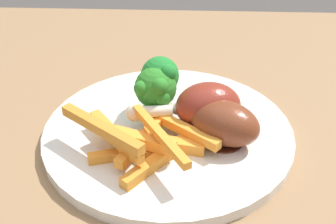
{
  "coord_description": "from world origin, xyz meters",
  "views": [
    {
      "loc": [
        0.04,
        -0.33,
        0.98
      ],
      "look_at": [
        0.02,
        0.04,
        0.73
      ],
      "focal_mm": 45.98,
      "sensor_mm": 36.0,
      "label": 1
    }
  ],
  "objects": [
    {
      "name": "dining_table",
      "position": [
        0.0,
        0.0,
        0.61
      ],
      "size": [
        1.26,
        0.85,
        0.7
      ],
      "color": "#8E6B47",
      "rests_on": "ground_plane"
    },
    {
      "name": "chicken_drumstick_far",
      "position": [
        0.07,
        0.02,
        0.74
      ],
      "size": [
        0.12,
        0.08,
        0.04
      ],
      "color": "#4E1E10",
      "rests_on": "dinner_plate"
    },
    {
      "name": "broccoli_floret_front",
      "position": [
        0.01,
        0.08,
        0.75
      ],
      "size": [
        0.04,
        0.04,
        0.06
      ],
      "color": "#86BA60",
      "rests_on": "dinner_plate"
    },
    {
      "name": "carrot_fries_pile",
      "position": [
        -0.0,
        -0.0,
        0.73
      ],
      "size": [
        0.16,
        0.11,
        0.04
      ],
      "color": "orange",
      "rests_on": "dinner_plate"
    },
    {
      "name": "broccoli_floret_middle",
      "position": [
        0.01,
        0.06,
        0.75
      ],
      "size": [
        0.04,
        0.05,
        0.06
      ],
      "color": "#84A54F",
      "rests_on": "dinner_plate"
    },
    {
      "name": "chicken_drumstick_near",
      "position": [
        0.06,
        0.04,
        0.74
      ],
      "size": [
        0.12,
        0.06,
        0.05
      ],
      "color": "#5C1911",
      "rests_on": "dinner_plate"
    },
    {
      "name": "dinner_plate",
      "position": [
        0.02,
        0.04,
        0.71
      ],
      "size": [
        0.26,
        0.26,
        0.01
      ],
      "primitive_type": "cylinder",
      "color": "white",
      "rests_on": "dining_table"
    }
  ]
}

